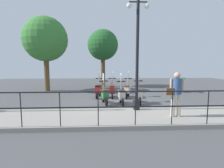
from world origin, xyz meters
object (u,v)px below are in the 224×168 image
Objects in this scene: scooter_near_1 at (122,95)px; scooter_far_1 at (112,90)px; scooter_near_2 at (105,95)px; lamp_post_near at (137,59)px; scooter_near_0 at (139,94)px; scooter_far_2 at (98,90)px; tree_large at (45,39)px; scooter_far_0 at (127,90)px; potted_palm at (180,86)px; tree_distant at (103,45)px; pedestrian_with_bag at (176,91)px.

scooter_near_1 is 1.00× the size of scooter_far_1.
lamp_post_near is at bearing -153.02° from scooter_near_2.
scooter_far_2 is (1.60, 2.09, 0.00)m from scooter_near_0.
scooter_far_0 is (-2.81, -5.55, -3.24)m from tree_large.
potted_palm is (-0.99, -9.53, -3.28)m from tree_large.
scooter_near_0 is 1.00× the size of scooter_near_2.
tree_large is 7.01m from scooter_far_0.
scooter_far_1 is (-4.94, -0.55, -3.07)m from tree_distant.
scooter_far_2 is (1.63, 0.35, 0.00)m from scooter_near_2.
pedestrian_with_bag reaches higher than scooter_far_0.
scooter_near_1 is 1.00× the size of scooter_near_2.
scooter_near_1 is at bearing -172.21° from tree_distant.
scooter_far_0 is 0.90m from scooter_far_1.
tree_large reaches higher than pedestrian_with_bag.
tree_distant reaches higher than scooter_near_1.
scooter_near_0 is at bearing -117.02° from scooter_far_2.
pedestrian_with_bag is at bearing -147.41° from scooter_near_1.
pedestrian_with_bag is 1.03× the size of scooter_near_0.
pedestrian_with_bag is at bearing 154.73° from potted_palm.
scooter_far_1 is (1.59, 1.27, 0.00)m from scooter_near_0.
tree_distant is 3.18× the size of scooter_near_2.
scooter_near_0 and scooter_far_1 have the same top height.
pedestrian_with_bag is at bearing -148.30° from scooter_far_0.
tree_large is 7.49m from scooter_near_1.
lamp_post_near is 3.00× the size of scooter_far_0.
lamp_post_near is at bearing -142.92° from scooter_far_2.
scooter_near_1 and scooter_far_2 have the same top height.
pedestrian_with_bag is 1.03× the size of scooter_far_1.
scooter_near_0 is 1.73m from scooter_near_2.
scooter_near_2 is at bearing 44.77° from pedestrian_with_bag.
lamp_post_near is 0.86× the size of tree_large.
scooter_near_0 and scooter_near_1 have the same top height.
scooter_near_1 is at bearing -165.94° from scooter_far_1.
scooter_far_2 is (-2.71, -3.83, -3.24)m from tree_large.
scooter_far_2 is (1.81, 1.19, 0.00)m from scooter_near_1.
pedestrian_with_bag is at bearing -147.78° from scooter_near_2.
pedestrian_with_bag is 0.30× the size of tree_large.
scooter_far_2 reaches higher than potted_palm.
tree_distant is 6.07m from scooter_far_0.
potted_palm is 4.90m from scooter_near_0.
scooter_near_0 is at bearing 17.59° from pedestrian_with_bag.
tree_distant reaches higher than scooter_far_1.
potted_palm is at bearing -48.96° from scooter_far_0.
scooter_near_2 is (-6.55, -0.08, -3.07)m from tree_distant.
scooter_far_2 is (4.31, 2.86, -0.60)m from pedestrian_with_bag.
potted_palm is 0.69× the size of scooter_far_2.
scooter_near_2 and scooter_far_0 have the same top height.
potted_palm is at bearing -23.53° from pedestrian_with_bag.
tree_large is 4.67m from tree_distant.
tree_distant is (9.23, 2.58, 2.47)m from pedestrian_with_bag.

